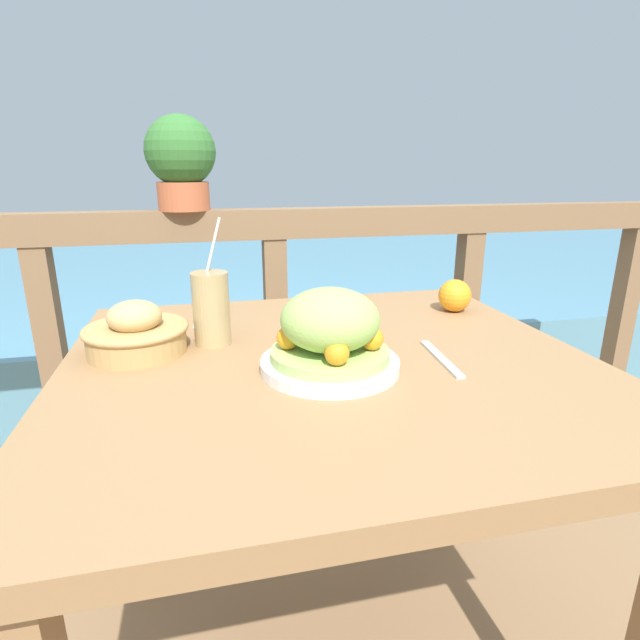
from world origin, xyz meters
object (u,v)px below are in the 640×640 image
salad_plate (330,336)px  drink_glass (211,308)px  bread_basket (136,333)px  potted_plant (181,159)px

salad_plate → drink_glass: (-0.19, 0.18, 0.01)m
drink_glass → bread_basket: size_ratio=1.27×
salad_plate → bread_basket: size_ratio=1.25×
drink_glass → potted_plant: 0.66m
salad_plate → potted_plant: bearing=107.7°
salad_plate → drink_glass: bearing=136.5°
drink_glass → bread_basket: 0.15m
drink_glass → bread_basket: drink_glass is taller
salad_plate → potted_plant: potted_plant is taller
drink_glass → potted_plant: bearing=95.3°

